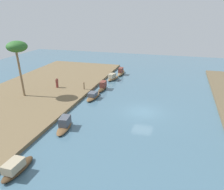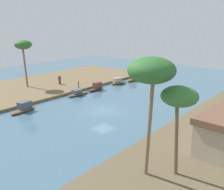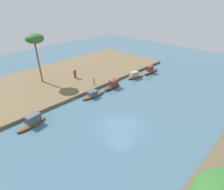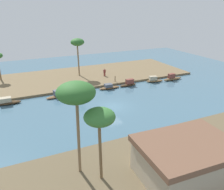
{
  "view_description": "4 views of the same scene",
  "coord_description": "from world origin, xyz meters",
  "px_view_note": "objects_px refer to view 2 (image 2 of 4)",
  "views": [
    {
      "loc": [
        27.19,
        3.87,
        12.09
      ],
      "look_at": [
        -1.82,
        -4.58,
        1.13
      ],
      "focal_mm": 38.24,
      "sensor_mm": 36.0,
      "label": 1
    },
    {
      "loc": [
        23.34,
        21.24,
        10.99
      ],
      "look_at": [
        -4.79,
        -2.51,
        0.56
      ],
      "focal_mm": 41.91,
      "sensor_mm": 36.0,
      "label": 2
    },
    {
      "loc": [
        14.16,
        12.16,
        13.48
      ],
      "look_at": [
        -3.95,
        -5.01,
        0.71
      ],
      "focal_mm": 32.24,
      "sensor_mm": 36.0,
      "label": 3
    },
    {
      "loc": [
        13.65,
        29.15,
        14.32
      ],
      "look_at": [
        -0.77,
        -2.08,
        1.05
      ],
      "focal_mm": 37.4,
      "sensor_mm": 36.0,
      "label": 4
    }
  ],
  "objects_px": {
    "sampan_foreground": "(96,87)",
    "mooring_post": "(78,84)",
    "sampan_downstream_large": "(24,108)",
    "palm_tree_right_tall": "(152,72)",
    "sampan_open_hull": "(134,78)",
    "sampan_with_tall_canopy": "(78,93)",
    "palm_tree_left_near": "(23,46)",
    "person_on_near_bank": "(60,80)",
    "palm_tree_right_short": "(179,98)",
    "sampan_with_red_awning": "(118,82)"
  },
  "relations": [
    {
      "from": "palm_tree_left_near",
      "to": "sampan_with_tall_canopy",
      "type": "bearing_deg",
      "value": 105.54
    },
    {
      "from": "mooring_post",
      "to": "sampan_downstream_large",
      "type": "bearing_deg",
      "value": 12.59
    },
    {
      "from": "sampan_with_red_awning",
      "to": "sampan_downstream_large",
      "type": "relative_size",
      "value": 0.93
    },
    {
      "from": "sampan_open_hull",
      "to": "person_on_near_bank",
      "type": "height_order",
      "value": "person_on_near_bank"
    },
    {
      "from": "sampan_foreground",
      "to": "palm_tree_right_short",
      "type": "height_order",
      "value": "palm_tree_right_short"
    },
    {
      "from": "sampan_with_tall_canopy",
      "to": "sampan_foreground",
      "type": "bearing_deg",
      "value": -179.54
    },
    {
      "from": "sampan_downstream_large",
      "to": "sampan_open_hull",
      "type": "bearing_deg",
      "value": 170.16
    },
    {
      "from": "sampan_open_hull",
      "to": "sampan_downstream_large",
      "type": "distance_m",
      "value": 23.32
    },
    {
      "from": "person_on_near_bank",
      "to": "mooring_post",
      "type": "distance_m",
      "value": 4.43
    },
    {
      "from": "sampan_with_tall_canopy",
      "to": "sampan_open_hull",
      "type": "relative_size",
      "value": 0.89
    },
    {
      "from": "sampan_foreground",
      "to": "sampan_open_hull",
      "type": "height_order",
      "value": "sampan_open_hull"
    },
    {
      "from": "sampan_open_hull",
      "to": "sampan_with_tall_canopy",
      "type": "bearing_deg",
      "value": -4.15
    },
    {
      "from": "sampan_downstream_large",
      "to": "palm_tree_right_tall",
      "type": "distance_m",
      "value": 21.36
    },
    {
      "from": "person_on_near_bank",
      "to": "palm_tree_left_near",
      "type": "relative_size",
      "value": 0.2
    },
    {
      "from": "sampan_downstream_large",
      "to": "palm_tree_right_tall",
      "type": "bearing_deg",
      "value": 74.12
    },
    {
      "from": "sampan_downstream_large",
      "to": "mooring_post",
      "type": "relative_size",
      "value": 3.47
    },
    {
      "from": "sampan_with_tall_canopy",
      "to": "palm_tree_right_tall",
      "type": "relative_size",
      "value": 0.48
    },
    {
      "from": "sampan_with_red_awning",
      "to": "sampan_with_tall_canopy",
      "type": "relative_size",
      "value": 0.88
    },
    {
      "from": "sampan_with_tall_canopy",
      "to": "palm_tree_right_tall",
      "type": "height_order",
      "value": "palm_tree_right_tall"
    },
    {
      "from": "sampan_foreground",
      "to": "mooring_post",
      "type": "xyz_separation_m",
      "value": [
        1.69,
        -2.46,
        0.44
      ]
    },
    {
      "from": "sampan_with_red_awning",
      "to": "palm_tree_right_short",
      "type": "distance_m",
      "value": 30.01
    },
    {
      "from": "sampan_with_red_awning",
      "to": "palm_tree_right_short",
      "type": "bearing_deg",
      "value": 60.11
    },
    {
      "from": "sampan_foreground",
      "to": "sampan_with_tall_canopy",
      "type": "distance_m",
      "value": 4.04
    },
    {
      "from": "sampan_downstream_large",
      "to": "sampan_foreground",
      "type": "bearing_deg",
      "value": 171.67
    },
    {
      "from": "sampan_foreground",
      "to": "mooring_post",
      "type": "height_order",
      "value": "mooring_post"
    },
    {
      "from": "palm_tree_right_tall",
      "to": "palm_tree_left_near",
      "type": "bearing_deg",
      "value": -107.04
    },
    {
      "from": "person_on_near_bank",
      "to": "palm_tree_right_short",
      "type": "distance_m",
      "value": 31.34
    },
    {
      "from": "palm_tree_right_tall",
      "to": "palm_tree_right_short",
      "type": "xyz_separation_m",
      "value": [
        -1.4,
        1.38,
        -1.8
      ]
    },
    {
      "from": "sampan_foreground",
      "to": "mooring_post",
      "type": "bearing_deg",
      "value": -56.75
    },
    {
      "from": "mooring_post",
      "to": "palm_tree_right_short",
      "type": "relative_size",
      "value": 0.17
    },
    {
      "from": "mooring_post",
      "to": "sampan_open_hull",
      "type": "bearing_deg",
      "value": 165.63
    },
    {
      "from": "sampan_with_tall_canopy",
      "to": "palm_tree_left_near",
      "type": "relative_size",
      "value": 0.52
    },
    {
      "from": "palm_tree_left_near",
      "to": "palm_tree_right_tall",
      "type": "height_order",
      "value": "palm_tree_right_tall"
    },
    {
      "from": "sampan_open_hull",
      "to": "palm_tree_right_tall",
      "type": "distance_m",
      "value": 33.14
    },
    {
      "from": "sampan_with_red_awning",
      "to": "sampan_downstream_large",
      "type": "distance_m",
      "value": 19.21
    },
    {
      "from": "sampan_downstream_large",
      "to": "person_on_near_bank",
      "type": "xyz_separation_m",
      "value": [
        -11.45,
        -7.05,
        0.57
      ]
    },
    {
      "from": "sampan_open_hull",
      "to": "mooring_post",
      "type": "relative_size",
      "value": 4.07
    },
    {
      "from": "palm_tree_right_short",
      "to": "person_on_near_bank",
      "type": "bearing_deg",
      "value": -113.68
    },
    {
      "from": "sampan_open_hull",
      "to": "palm_tree_right_tall",
      "type": "xyz_separation_m",
      "value": [
        25.69,
        19.59,
        7.39
      ]
    },
    {
      "from": "mooring_post",
      "to": "palm_tree_left_near",
      "type": "bearing_deg",
      "value": -55.47
    },
    {
      "from": "sampan_with_tall_canopy",
      "to": "palm_tree_right_short",
      "type": "xyz_separation_m",
      "value": [
        10.43,
        21.57,
        5.72
      ]
    },
    {
      "from": "sampan_with_tall_canopy",
      "to": "person_on_near_bank",
      "type": "bearing_deg",
      "value": -104.35
    },
    {
      "from": "palm_tree_right_tall",
      "to": "palm_tree_right_short",
      "type": "distance_m",
      "value": 2.66
    },
    {
      "from": "sampan_foreground",
      "to": "palm_tree_right_tall",
      "type": "distance_m",
      "value": 26.62
    },
    {
      "from": "sampan_with_red_awning",
      "to": "palm_tree_right_short",
      "type": "xyz_separation_m",
      "value": [
        20.19,
        21.48,
        5.6
      ]
    },
    {
      "from": "sampan_open_hull",
      "to": "sampan_foreground",
      "type": "bearing_deg",
      "value": -4.51
    },
    {
      "from": "sampan_open_hull",
      "to": "sampan_downstream_large",
      "type": "xyz_separation_m",
      "value": [
        23.32,
        -0.32,
        0.02
      ]
    },
    {
      "from": "palm_tree_right_tall",
      "to": "sampan_with_red_awning",
      "type": "bearing_deg",
      "value": -137.04
    },
    {
      "from": "sampan_with_tall_canopy",
      "to": "sampan_downstream_large",
      "type": "relative_size",
      "value": 1.05
    },
    {
      "from": "sampan_with_red_awning",
      "to": "sampan_open_hull",
      "type": "xyz_separation_m",
      "value": [
        -4.11,
        0.52,
        0.0
      ]
    }
  ]
}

